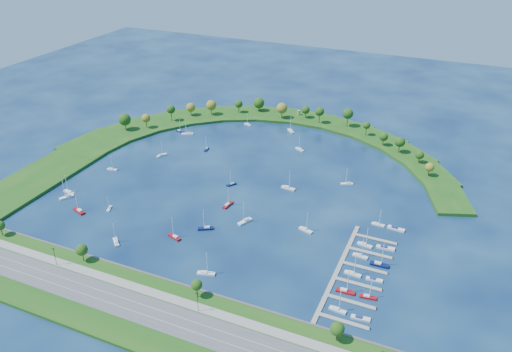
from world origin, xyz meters
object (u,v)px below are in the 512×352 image
at_px(dock_system, 352,273).
at_px(docked_boat_11, 396,229).
at_px(moored_boat_20, 67,197).
at_px(moored_boat_1, 245,221).
at_px(moored_boat_6, 248,124).
at_px(moored_boat_16, 112,169).
at_px(docked_boat_9, 385,248).
at_px(docked_boat_1, 360,318).
at_px(docked_boat_3, 368,296).
at_px(moored_boat_4, 206,273).
at_px(docked_boat_5, 374,280).
at_px(moored_boat_17, 206,228).
at_px(moored_boat_9, 291,131).
at_px(moored_boat_8, 109,208).
at_px(moored_boat_11, 288,188).
at_px(docked_boat_0, 338,309).
at_px(moored_boat_12, 174,236).
at_px(moored_boat_10, 180,131).
at_px(moored_boat_18, 306,230).
at_px(docked_boat_2, 345,291).
at_px(docked_boat_4, 353,273).
at_px(moored_boat_13, 207,149).
at_px(moored_boat_5, 79,210).
at_px(moored_boat_14, 187,134).
at_px(docked_boat_10, 378,224).
at_px(moored_boat_7, 231,184).
at_px(docked_boat_7, 379,264).
at_px(moored_boat_0, 300,149).
at_px(moored_boat_2, 69,192).
at_px(moored_boat_19, 162,155).
at_px(moored_boat_3, 347,183).
at_px(docked_boat_6, 360,256).

relative_size(dock_system, docked_boat_11, 8.48).
bearing_deg(moored_boat_20, moored_boat_1, 130.00).
xyz_separation_m(moored_boat_6, moored_boat_16, (-51.53, -108.17, 0.02)).
bearing_deg(docked_boat_9, docked_boat_1, -94.38).
distance_m(docked_boat_3, docked_boat_9, 40.64).
height_order(moored_boat_4, docked_boat_5, moored_boat_4).
height_order(moored_boat_17, docked_boat_5, moored_boat_17).
bearing_deg(moored_boat_6, moored_boat_9, -160.83).
distance_m(moored_boat_8, moored_boat_16, 50.64).
xyz_separation_m(moored_boat_11, docked_boat_0, (58.01, -92.79, -0.05)).
relative_size(moored_boat_11, moored_boat_12, 1.07).
bearing_deg(moored_boat_10, moored_boat_18, -19.45).
relative_size(moored_boat_11, docked_boat_2, 1.02).
distance_m(dock_system, docked_boat_0, 27.61).
height_order(dock_system, docked_boat_4, docked_boat_4).
bearing_deg(moored_boat_13, moored_boat_18, 42.62).
relative_size(moored_boat_13, moored_boat_20, 0.80).
bearing_deg(dock_system, moored_boat_5, -176.78).
distance_m(moored_boat_12, docked_boat_3, 106.24).
bearing_deg(moored_boat_14, moored_boat_20, 53.83).
xyz_separation_m(docked_boat_1, docked_boat_10, (-8.04, 75.76, 0.24)).
distance_m(docked_boat_2, docked_boat_9, 42.43).
bearing_deg(docked_boat_9, docked_boat_3, -94.31).
distance_m(moored_boat_7, moored_boat_14, 88.08).
bearing_deg(moored_boat_20, docked_boat_7, 123.44).
relative_size(docked_boat_3, docked_boat_10, 1.08).
relative_size(moored_boat_4, moored_boat_12, 1.05).
bearing_deg(moored_boat_9, docked_boat_1, 165.45).
relative_size(moored_boat_20, docked_boat_5, 1.59).
distance_m(moored_boat_6, docked_boat_0, 216.51).
xyz_separation_m(moored_boat_0, moored_boat_10, (-97.50, -6.66, -0.02)).
bearing_deg(moored_boat_2, moored_boat_7, -139.47).
distance_m(moored_boat_7, docked_boat_7, 112.23).
xyz_separation_m(moored_boat_6, docked_boat_7, (134.91, -137.94, 0.11)).
relative_size(moored_boat_8, moored_boat_17, 0.72).
bearing_deg(moored_boat_5, moored_boat_8, -126.88).
height_order(moored_boat_4, docked_boat_0, moored_boat_4).
bearing_deg(moored_boat_8, docked_boat_9, 79.34).
distance_m(moored_boat_4, moored_boat_10, 176.92).
distance_m(moored_boat_0, docked_boat_0, 165.26).
distance_m(moored_boat_0, moored_boat_19, 99.64).
relative_size(moored_boat_2, docked_boat_10, 1.16).
bearing_deg(moored_boat_3, docked_boat_0, 77.87).
xyz_separation_m(moored_boat_0, moored_boat_6, (-54.21, 27.58, -0.04)).
relative_size(moored_boat_1, docked_boat_4, 1.10).
bearing_deg(moored_boat_17, docked_boat_5, 147.20).
bearing_deg(docked_boat_0, moored_boat_14, 145.06).
bearing_deg(docked_boat_4, moored_boat_14, 148.79).
bearing_deg(docked_boat_7, docked_boat_6, 161.10).
bearing_deg(moored_boat_11, moored_boat_18, -52.10).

